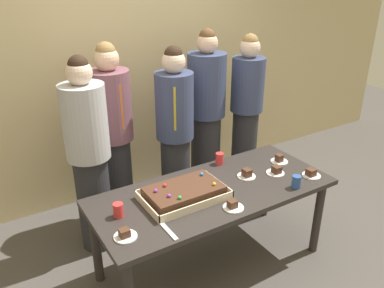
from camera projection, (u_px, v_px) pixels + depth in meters
The scene contains 19 objects.
ground_plane at pixel (212, 264), 3.27m from camera, with size 12.00×12.00×0.00m, color #4C4742.
interior_back_panel at pixel (124, 52), 3.89m from camera, with size 8.00×0.12×3.00m, color #CCB784.
party_table at pixel (213, 199), 3.01m from camera, with size 1.88×0.81×0.72m.
sheet_cake at pixel (184, 193), 2.84m from camera, with size 0.62×0.39×0.12m.
plated_slice_near_left at pixel (125, 235), 2.43m from camera, with size 0.15×0.15×0.06m.
plated_slice_near_right at pixel (247, 174), 3.14m from camera, with size 0.15×0.15×0.07m.
plated_slice_far_left at pixel (233, 206), 2.73m from camera, with size 0.15×0.15×0.06m.
plated_slice_far_right at pixel (276, 171), 3.19m from camera, with size 0.15×0.15×0.07m.
plated_slice_center_front at pixel (311, 174), 3.15m from camera, with size 0.15×0.15×0.07m.
plated_slice_center_back at pixel (279, 160), 3.39m from camera, with size 0.15×0.15×0.07m.
drink_cup_nearest at pixel (118, 210), 2.63m from camera, with size 0.07×0.07×0.10m, color red.
drink_cup_middle at pixel (220, 159), 3.35m from camera, with size 0.07×0.07×0.10m, color red.
drink_cup_far_end at pixel (296, 182), 2.98m from camera, with size 0.07×0.07×0.10m, color #2D5199.
cake_server_utensil at pixel (169, 232), 2.49m from camera, with size 0.03×0.20×0.01m, color silver.
person_serving_front at pixel (175, 134), 3.60m from camera, with size 0.35×0.35×1.68m.
person_green_shirt_behind at pixel (206, 116), 3.92m from camera, with size 0.38×0.38×1.77m.
person_striped_tie_right at pixel (113, 134), 3.54m from camera, with size 0.37×0.37×1.72m.
person_far_right_suit at pixel (89, 156), 3.15m from camera, with size 0.35×0.35×1.69m.
person_left_edge_reaching at pixel (246, 113), 4.07m from camera, with size 0.34×0.34×1.70m.
Camera 1 is at (-1.49, -2.09, 2.26)m, focal length 36.35 mm.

